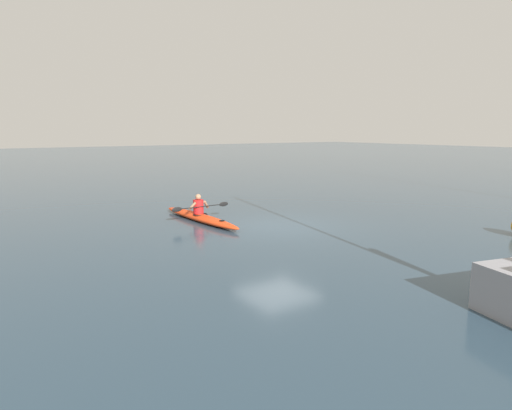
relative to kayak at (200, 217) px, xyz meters
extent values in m
plane|color=#283D4C|center=(-1.78, 2.40, -0.14)|extent=(160.00, 160.00, 0.00)
ellipsoid|color=red|center=(0.00, 0.00, 0.00)|extent=(0.79, 5.06, 0.27)
torus|color=black|center=(0.00, 0.04, 0.11)|extent=(0.56, 0.56, 0.04)
cylinder|color=black|center=(-0.06, 1.51, 0.12)|extent=(0.18, 0.18, 0.02)
cylinder|color=red|center=(0.00, -0.10, 0.39)|extent=(0.38, 0.38, 0.51)
sphere|color=#936B4C|center=(0.00, -0.10, 0.75)|extent=(0.21, 0.21, 0.21)
cylinder|color=black|center=(0.00, 0.10, 0.41)|extent=(1.95, 0.11, 0.03)
ellipsoid|color=black|center=(-0.98, 0.06, 0.41)|extent=(0.40, 0.06, 0.17)
ellipsoid|color=black|center=(0.97, 0.14, 0.41)|extent=(0.40, 0.06, 0.17)
cylinder|color=#936B4C|center=(-0.29, -0.03, 0.45)|extent=(0.27, 0.23, 0.34)
cylinder|color=#936B4C|center=(0.29, -0.01, 0.45)|extent=(0.28, 0.22, 0.34)
camera|label=1|loc=(7.56, 14.67, 3.19)|focal=31.79mm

